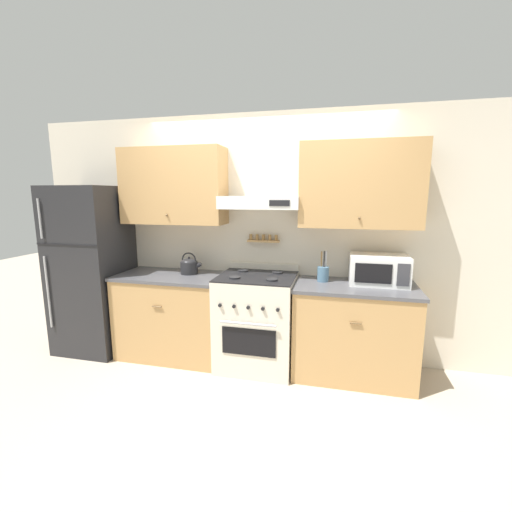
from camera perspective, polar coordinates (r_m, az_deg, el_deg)
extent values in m
plane|color=#B2A38E|center=(3.45, -1.09, -19.87)|extent=(16.00, 16.00, 0.00)
cube|color=beige|center=(3.68, 1.50, 3.09)|extent=(5.20, 0.08, 2.55)
cube|color=tan|center=(3.77, -13.57, 11.22)|extent=(1.10, 0.33, 0.78)
sphere|color=brown|center=(3.62, -14.65, 6.60)|extent=(0.02, 0.02, 0.02)
cube|color=tan|center=(3.37, 16.94, 11.21)|extent=(1.10, 0.33, 0.78)
sphere|color=brown|center=(3.20, 16.85, 6.06)|extent=(0.02, 0.02, 0.02)
cube|color=silver|center=(3.43, 0.74, 8.90)|extent=(0.79, 0.37, 0.13)
cube|color=black|center=(3.20, 3.92, 8.79)|extent=(0.19, 0.01, 0.06)
cube|color=tan|center=(3.60, 1.23, 2.51)|extent=(0.34, 0.07, 0.02)
cylinder|color=olive|center=(3.63, -0.87, 3.20)|extent=(0.03, 0.03, 0.06)
cylinder|color=olive|center=(3.61, 0.18, 3.17)|extent=(0.03, 0.03, 0.06)
cylinder|color=olive|center=(3.60, 1.24, 3.14)|extent=(0.03, 0.03, 0.06)
cylinder|color=olive|center=(3.58, 2.30, 3.10)|extent=(0.03, 0.03, 0.06)
cylinder|color=olive|center=(3.57, 3.37, 3.07)|extent=(0.03, 0.03, 0.06)
cube|color=tan|center=(3.86, -13.68, -9.73)|extent=(1.10, 0.62, 0.86)
cube|color=#4C4C51|center=(3.74, -13.97, -3.25)|extent=(1.13, 0.64, 0.03)
cylinder|color=brown|center=(3.53, -16.21, -8.12)|extent=(0.10, 0.01, 0.01)
cube|color=tan|center=(3.48, 15.87, -12.14)|extent=(1.10, 0.62, 0.86)
cube|color=#4C4C51|center=(3.34, 16.25, -4.99)|extent=(1.13, 0.64, 0.03)
cylinder|color=brown|center=(3.10, 16.29, -10.72)|extent=(0.10, 0.01, 0.01)
cube|color=beige|center=(3.52, 0.14, -10.88)|extent=(0.75, 0.65, 0.93)
cube|color=black|center=(3.25, -1.25, -14.15)|extent=(0.51, 0.01, 0.26)
cylinder|color=#ADAFB5|center=(3.15, -1.37, -11.24)|extent=(0.52, 0.02, 0.02)
cube|color=black|center=(3.38, 0.15, -3.39)|extent=(0.75, 0.65, 0.01)
cylinder|color=#232326|center=(3.27, -3.56, -3.60)|extent=(0.11, 0.11, 0.02)
cylinder|color=#232326|center=(3.19, 2.65, -3.96)|extent=(0.11, 0.11, 0.02)
cylinder|color=#232326|center=(3.56, -2.09, -2.43)|extent=(0.11, 0.11, 0.02)
cylinder|color=#232326|center=(3.49, 3.62, -2.73)|extent=(0.11, 0.11, 0.02)
cylinder|color=black|center=(3.19, -6.04, -8.18)|extent=(0.03, 0.02, 0.03)
cylinder|color=black|center=(3.15, -3.70, -8.39)|extent=(0.03, 0.02, 0.03)
cylinder|color=black|center=(3.12, -1.31, -8.59)|extent=(0.03, 0.02, 0.03)
cylinder|color=black|center=(3.09, 1.14, -8.78)|extent=(0.03, 0.02, 0.03)
cylinder|color=black|center=(3.06, 3.64, -8.95)|extent=(0.03, 0.02, 0.03)
cube|color=beige|center=(3.66, 1.25, -1.71)|extent=(0.75, 0.04, 0.06)
cube|color=#232326|center=(4.22, -25.63, -2.04)|extent=(0.71, 0.67, 1.82)
cube|color=black|center=(3.91, -29.08, 1.67)|extent=(0.71, 0.01, 0.01)
cylinder|color=#ADAFB5|center=(4.07, -32.36, 5.27)|extent=(0.02, 0.02, 0.40)
cylinder|color=#ADAFB5|center=(4.18, -31.36, -5.19)|extent=(0.02, 0.02, 0.76)
cylinder|color=#232326|center=(3.72, -11.08, -1.94)|extent=(0.19, 0.19, 0.13)
ellipsoid|color=#232326|center=(3.71, -11.11, -0.97)|extent=(0.17, 0.17, 0.07)
sphere|color=black|center=(3.70, -11.13, -0.27)|extent=(0.02, 0.02, 0.02)
cylinder|color=#232326|center=(3.68, -9.83, -1.72)|extent=(0.11, 0.04, 0.10)
torus|color=black|center=(3.70, -11.12, -0.64)|extent=(0.16, 0.01, 0.16)
cube|color=white|center=(3.42, 19.73, -2.14)|extent=(0.53, 0.35, 0.28)
cube|color=black|center=(3.24, 18.95, -2.78)|extent=(0.32, 0.01, 0.18)
cube|color=#38383D|center=(3.27, 23.38, -2.93)|extent=(0.11, 0.01, 0.20)
cylinder|color=slate|center=(3.39, 11.11, -2.97)|extent=(0.11, 0.11, 0.14)
cylinder|color=olive|center=(3.36, 10.86, -0.54)|extent=(0.01, 0.05, 0.16)
cylinder|color=#28282B|center=(3.37, 11.29, -0.52)|extent=(0.01, 0.04, 0.16)
cylinder|color=#B2B2B7|center=(3.37, 11.58, -0.51)|extent=(0.01, 0.03, 0.16)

